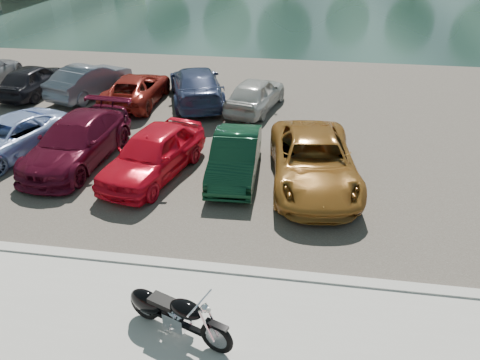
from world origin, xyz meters
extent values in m
plane|color=#595447|center=(0.00, 0.00, 0.00)|extent=(200.00, 200.00, 0.00)
cube|color=#B0AEA6|center=(0.00, 2.00, 0.07)|extent=(60.00, 0.30, 0.14)
cube|color=#433C36|center=(0.00, 11.00, 0.02)|extent=(60.00, 18.00, 0.04)
cube|color=#1B302C|center=(0.00, 40.00, 0.00)|extent=(120.00, 40.00, 0.00)
torus|color=black|center=(-0.12, -0.25, 0.44)|extent=(0.68, 0.35, 0.68)
torus|color=black|center=(-1.66, 0.34, 0.44)|extent=(0.68, 0.35, 0.68)
cylinder|color=#B2B2B7|center=(-0.12, -0.25, 0.44)|extent=(0.45, 0.22, 0.46)
cylinder|color=#B2B2B7|center=(-1.66, 0.34, 0.44)|extent=(0.45, 0.22, 0.46)
cylinder|color=silver|center=(-0.28, -0.29, 0.74)|extent=(0.32, 0.16, 0.63)
cylinder|color=silver|center=(-0.21, -0.11, 0.74)|extent=(0.32, 0.16, 0.63)
cylinder|color=silver|center=(-0.43, -0.13, 1.13)|extent=(0.30, 0.71, 0.04)
sphere|color=silver|center=(-0.33, -0.17, 1.05)|extent=(0.21, 0.21, 0.16)
sphere|color=silver|center=(-0.27, -0.19, 1.05)|extent=(0.14, 0.14, 0.11)
cube|color=black|center=(-0.12, -0.25, 0.75)|extent=(0.47, 0.29, 0.06)
cube|color=black|center=(-0.89, 0.04, 0.38)|extent=(1.16, 0.52, 0.08)
cube|color=silver|center=(-0.93, 0.06, 0.45)|extent=(0.53, 0.46, 0.34)
cylinder|color=silver|center=(-0.84, 0.03, 0.65)|extent=(0.29, 0.25, 0.27)
cylinder|color=silver|center=(-1.03, 0.10, 0.65)|extent=(0.29, 0.25, 0.27)
ellipsoid|color=black|center=(-0.72, -0.02, 0.82)|extent=(0.76, 0.58, 0.32)
cube|color=black|center=(-1.22, 0.17, 0.76)|extent=(0.61, 0.46, 0.10)
ellipsoid|color=black|center=(-1.61, 0.32, 0.56)|extent=(0.80, 0.57, 0.50)
cube|color=black|center=(-1.66, 0.34, 0.49)|extent=(0.44, 0.31, 0.30)
cylinder|color=silver|center=(-1.16, 0.32, 0.32)|extent=(1.06, 0.47, 0.09)
cylinder|color=silver|center=(-1.16, 0.32, 0.40)|extent=(1.06, 0.47, 0.09)
cylinder|color=#B2B2B7|center=(-1.09, -0.07, 0.23)|extent=(0.07, 0.14, 0.22)
imported|color=#9FB7E7|center=(-8.49, 6.78, 0.65)|extent=(3.36, 4.84, 1.23)
imported|color=#510B1F|center=(-6.03, 6.65, 0.75)|extent=(2.38, 5.05, 1.42)
imported|color=red|center=(-3.33, 6.13, 0.78)|extent=(2.72, 4.62, 1.48)
imported|color=#0D321E|center=(-0.87, 6.47, 0.68)|extent=(1.51, 3.92, 1.27)
imported|color=#9D6424|center=(1.49, 6.35, 0.76)|extent=(3.00, 5.45, 1.45)
imported|color=black|center=(-10.86, 12.53, 0.71)|extent=(1.97, 4.08, 1.34)
imported|color=slate|center=(-8.34, 12.78, 0.73)|extent=(2.69, 4.44, 1.38)
imported|color=maroon|center=(-6.01, 12.18, 0.65)|extent=(2.04, 4.38, 1.22)
imported|color=navy|center=(-3.54, 12.67, 0.78)|extent=(3.57, 5.47, 1.47)
imported|color=#BAB9B5|center=(-0.93, 12.13, 0.71)|extent=(2.42, 4.17, 1.33)
camera|label=1|loc=(1.19, -6.02, 7.06)|focal=35.00mm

